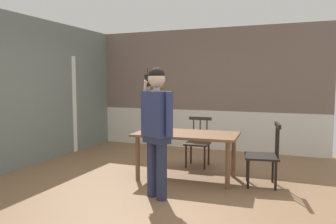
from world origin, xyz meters
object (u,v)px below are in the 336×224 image
object	(u,v)px
chair_near_window	(198,142)
person_figure	(157,123)
chair_by_doorway	(264,155)
dining_table	(186,139)

from	to	relation	value
chair_near_window	person_figure	size ratio (longest dim) A/B	0.51
chair_by_doorway	dining_table	bearing A→B (deg)	83.43
dining_table	chair_near_window	world-z (taller)	chair_near_window
chair_near_window	person_figure	distance (m)	1.89
chair_by_doorway	person_figure	world-z (taller)	person_figure
chair_near_window	chair_by_doorway	bearing A→B (deg)	146.45
chair_near_window	person_figure	world-z (taller)	person_figure
chair_near_window	person_figure	xyz separation A→B (m)	(-0.04, -1.81, 0.56)
dining_table	person_figure	bearing A→B (deg)	-94.55
dining_table	chair_near_window	bearing A→B (deg)	93.00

